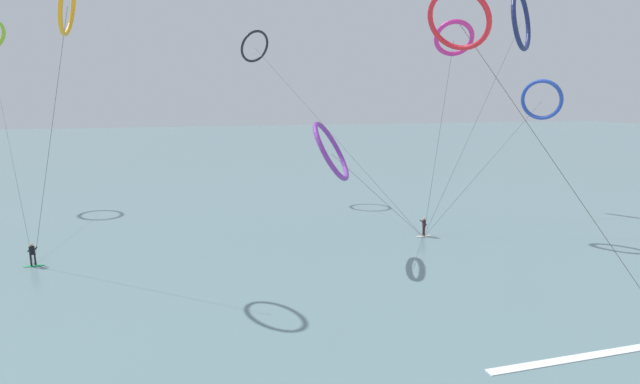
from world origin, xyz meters
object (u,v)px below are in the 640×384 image
kite_cobalt (542,100)px  kite_navy (521,21)px  surfer_ivory (424,228)px  kite_violet (331,151)px  kite_crimson (459,20)px  kite_magenta (454,38)px  kite_amber (67,4)px  kite_charcoal (255,47)px  surfer_emerald (33,256)px

kite_cobalt → kite_navy: 10.07m
surfer_ivory → kite_violet: bearing=-67.0°
kite_crimson → kite_violet: (-3.11, 11.48, -7.53)m
kite_violet → kite_crimson: bearing=-137.7°
kite_navy → kite_magenta: (-7.37, -1.13, -1.88)m
surfer_ivory → kite_navy: 20.95m
kite_amber → kite_navy: (36.31, 5.56, 1.31)m
kite_crimson → kite_cobalt: bearing=-79.4°
kite_amber → surfer_ivory: bearing=93.5°
kite_charcoal → kite_magenta: (14.50, -19.31, -0.86)m
kite_cobalt → kite_navy: (-6.09, -3.82, 7.05)m
kite_violet → kite_magenta: kite_magenta is taller
kite_navy → surfer_ivory: bearing=156.6°
kite_amber → surfer_emerald: bearing=-126.5°
kite_navy → kite_violet: kite_navy is taller
kite_violet → kite_navy: bearing=-46.4°
kite_charcoal → kite_crimson: bearing=66.6°
surfer_emerald → kite_violet: (21.22, -3.27, 7.26)m
kite_cobalt → kite_navy: bearing=89.4°
kite_crimson → kite_charcoal: size_ratio=0.74×
surfer_ivory → kite_cobalt: bearing=117.9°
kite_crimson → kite_navy: kite_navy is taller
kite_crimson → surfer_ivory: bearing=-55.5°
surfer_emerald → kite_amber: size_ratio=0.09×
surfer_emerald → kite_cobalt: bearing=-32.2°
surfer_emerald → kite_violet: bearing=-48.7°
surfer_ivory → kite_charcoal: (-11.52, 21.07, 16.96)m
surfer_ivory → kite_charcoal: bearing=-145.7°
surfer_emerald → kite_charcoal: size_ratio=0.07×
kite_charcoal → kite_magenta: bearing=94.9°
kite_navy → kite_amber: bearing=149.6°
surfer_emerald → kite_crimson: (24.33, -14.74, 14.79)m
surfer_ivory → kite_navy: (10.35, 2.90, 17.98)m
surfer_ivory → kite_charcoal: size_ratio=0.07×
kite_violet → kite_cobalt: bearing=-42.4°
kite_cobalt → kite_magenta: size_ratio=0.98×
surfer_emerald → kite_charcoal: (18.93, 20.69, 16.96)m
surfer_ivory → kite_cobalt: kite_cobalt is taller
kite_cobalt → surfer_emerald: bearing=65.0°
kite_crimson → kite_cobalt: kite_crimson is taller
kite_amber → kite_navy: bearing=96.3°
kite_charcoal → kite_magenta: size_ratio=1.25×
kite_cobalt → kite_violet: 27.66m
kite_cobalt → kite_violet: size_ratio=1.57×
kite_charcoal → kite_amber: bearing=26.7°
kite_navy → kite_charcoal: kite_navy is taller
surfer_emerald → kite_navy: (40.80, 2.52, 17.98)m
kite_cobalt → kite_magenta: (-13.46, -4.96, 5.17)m
kite_crimson → kite_cobalt: (22.56, 21.08, -3.87)m
kite_violet → surfer_emerald: bearing=108.4°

